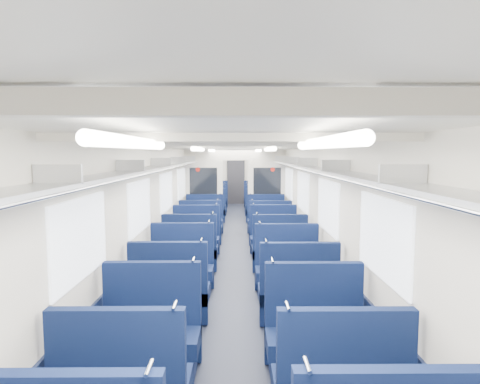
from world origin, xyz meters
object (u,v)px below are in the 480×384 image
end_door (236,181)px  seat_15 (274,240)px  seat_7 (315,339)px  seat_25 (258,203)px  seat_22 (212,207)px  seat_20 (209,212)px  seat_24 (214,203)px  seat_12 (190,252)px  seat_23 (260,207)px  seat_10 (182,271)px  seat_11 (287,272)px  seat_17 (270,231)px  seat_6 (151,337)px  seat_21 (262,212)px  bulkhead (235,188)px  seat_9 (298,297)px  seat_27 (256,199)px  seat_19 (266,222)px  seat_26 (215,200)px  seat_13 (279,253)px  seat_18 (204,222)px  seat_16 (201,230)px  seat_14 (196,241)px  seat_8 (170,296)px

end_door → seat_15: (0.83, -9.15, -0.66)m
seat_7 → seat_25: 11.33m
seat_22 → seat_25: same height
seat_20 → seat_24: size_ratio=1.00×
seat_12 → seat_23: 6.71m
seat_10 → seat_15: bearing=54.4°
seat_11 → seat_20: size_ratio=1.00×
seat_17 → seat_25: size_ratio=1.00×
seat_6 → seat_24: (0.00, 11.34, 0.00)m
end_door → seat_21: bearing=-80.4°
end_door → seat_21: 5.00m
bulkhead → seat_11: 5.21m
end_door → seat_10: end_door is taller
seat_12 → seat_23: (1.66, 6.50, 0.00)m
bulkhead → seat_9: bulkhead is taller
seat_27 → seat_25: bearing=-90.0°
seat_10 → seat_19: bearing=70.2°
bulkhead → seat_12: size_ratio=2.50×
seat_24 → end_door: bearing=71.6°
seat_7 → seat_26: (-1.66, 12.44, 0.00)m
seat_10 → seat_26: bearing=90.0°
seat_11 → seat_24: (-1.66, 9.07, 0.00)m
seat_10 → seat_12: size_ratio=1.00×
seat_7 → seat_9: 1.22m
seat_13 → seat_22: size_ratio=1.00×
seat_9 → seat_18: 6.02m
seat_17 → seat_24: size_ratio=1.00×
seat_21 → seat_13: bearing=-90.0°
seat_12 → seat_26: size_ratio=1.00×
seat_21 → seat_9: bearing=-90.0°
seat_13 → seat_16: bearing=125.8°
seat_7 → seat_22: bearing=99.3°
seat_17 → seat_27: bearing=90.0°
seat_15 → seat_16: bearing=145.2°
bulkhead → seat_26: size_ratio=2.50×
seat_17 → seat_23: bearing=90.0°
bulkhead → seat_22: 3.00m
seat_9 → seat_18: same height
seat_15 → seat_16: same height
seat_12 → seat_15: same height
seat_13 → seat_22: 6.77m
seat_10 → seat_21: size_ratio=1.00×
seat_17 → seat_10: bearing=-116.3°
seat_14 → seat_24: same height
seat_26 → bulkhead: bearing=-80.7°
seat_14 → seat_27: (1.66, 7.81, 0.00)m
seat_12 → seat_19: size_ratio=1.00×
seat_13 → seat_26: size_ratio=1.00×
seat_8 → seat_15: 3.83m
seat_14 → seat_10: bearing=-90.0°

